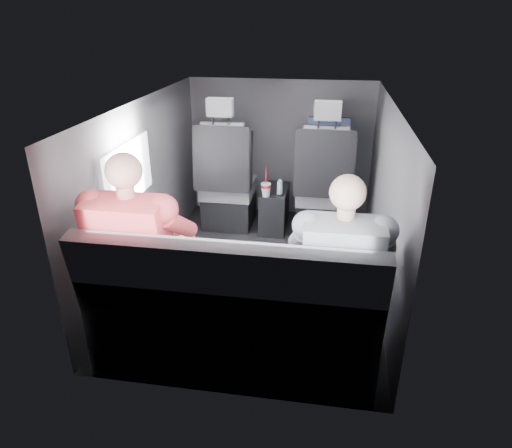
% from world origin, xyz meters
% --- Properties ---
extents(floor, '(2.60, 2.60, 0.00)m').
position_xyz_m(floor, '(0.00, 0.00, 0.00)').
color(floor, black).
rests_on(floor, ground).
extents(ceiling, '(2.60, 2.60, 0.00)m').
position_xyz_m(ceiling, '(0.00, 0.00, 1.35)').
color(ceiling, '#B2B2AD').
rests_on(ceiling, panel_back).
extents(panel_left, '(0.02, 2.60, 1.35)m').
position_xyz_m(panel_left, '(-0.90, 0.00, 0.68)').
color(panel_left, '#56565B').
rests_on(panel_left, floor).
extents(panel_right, '(0.02, 2.60, 1.35)m').
position_xyz_m(panel_right, '(0.90, 0.00, 0.68)').
color(panel_right, '#56565B').
rests_on(panel_right, floor).
extents(panel_front, '(1.80, 0.02, 1.35)m').
position_xyz_m(panel_front, '(0.00, 1.30, 0.68)').
color(panel_front, '#56565B').
rests_on(panel_front, floor).
extents(panel_back, '(1.80, 0.02, 1.35)m').
position_xyz_m(panel_back, '(0.00, -1.30, 0.68)').
color(panel_back, '#56565B').
rests_on(panel_back, floor).
extents(side_window, '(0.02, 0.75, 0.42)m').
position_xyz_m(side_window, '(-0.88, -0.30, 0.90)').
color(side_window, white).
rests_on(side_window, panel_left).
extents(seatbelt, '(0.35, 0.11, 0.59)m').
position_xyz_m(seatbelt, '(0.45, 0.67, 0.80)').
color(seatbelt, black).
rests_on(seatbelt, front_seat_right).
extents(front_seat_left, '(0.52, 0.58, 1.26)m').
position_xyz_m(front_seat_left, '(-0.45, 0.84, 0.40)').
color(front_seat_left, black).
rests_on(front_seat_left, floor).
extents(front_seat_right, '(0.52, 0.58, 1.26)m').
position_xyz_m(front_seat_right, '(0.45, 0.84, 0.40)').
color(front_seat_right, black).
rests_on(front_seat_right, floor).
extents(center_console, '(0.24, 0.48, 0.41)m').
position_xyz_m(center_console, '(0.00, 0.88, 0.20)').
color(center_console, black).
rests_on(center_console, floor).
extents(rear_bench, '(1.60, 0.57, 0.92)m').
position_xyz_m(rear_bench, '(0.00, -1.06, 0.31)').
color(rear_bench, slate).
rests_on(rear_bench, floor).
extents(soda_cup, '(0.09, 0.09, 0.27)m').
position_xyz_m(soda_cup, '(-0.06, 0.69, 0.47)').
color(soda_cup, white).
rests_on(soda_cup, center_console).
extents(water_bottle, '(0.05, 0.05, 0.15)m').
position_xyz_m(water_bottle, '(0.06, 0.75, 0.47)').
color(water_bottle, '#98B8CE').
rests_on(water_bottle, center_console).
extents(laptop_white, '(0.34, 0.32, 0.25)m').
position_xyz_m(laptop_white, '(-0.51, -0.82, 0.63)').
color(laptop_white, silver).
rests_on(laptop_white, passenger_rear_left).
extents(laptop_black, '(0.36, 0.32, 0.26)m').
position_xyz_m(laptop_black, '(0.55, -0.83, 0.64)').
color(laptop_black, black).
rests_on(laptop_black, passenger_rear_right).
extents(passenger_rear_left, '(0.54, 0.65, 1.28)m').
position_xyz_m(passenger_rear_left, '(-0.54, -0.97, 0.65)').
color(passenger_rear_left, '#39393E').
rests_on(passenger_rear_left, rear_bench).
extents(passenger_rear_right, '(0.50, 0.62, 1.22)m').
position_xyz_m(passenger_rear_right, '(0.58, -0.97, 0.63)').
color(passenger_rear_right, navy).
rests_on(passenger_rear_right, rear_bench).
extents(passenger_front_right, '(0.38, 0.38, 0.75)m').
position_xyz_m(passenger_front_right, '(0.47, 1.10, 0.74)').
color(passenger_front_right, navy).
rests_on(passenger_front_right, front_seat_right).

